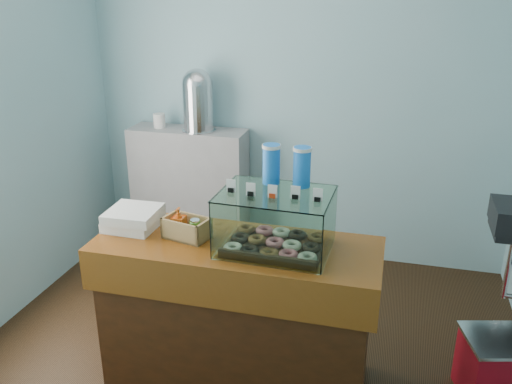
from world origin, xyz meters
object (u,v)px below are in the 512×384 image
(counter, at_px, (237,312))
(display_case, at_px, (278,218))
(red_cooler, at_px, (502,368))
(coffee_urn, at_px, (198,99))

(counter, relative_size, display_case, 2.64)
(counter, bearing_deg, red_cooler, 8.36)
(display_case, bearing_deg, red_cooler, 10.50)
(counter, distance_m, coffee_urn, 1.97)
(red_cooler, bearing_deg, coffee_urn, 135.10)
(counter, xyz_separation_m, coffee_urn, (-0.79, 1.56, 0.91))
(display_case, bearing_deg, coffee_urn, 125.58)
(coffee_urn, xyz_separation_m, red_cooler, (2.30, -1.33, -1.17))
(counter, relative_size, red_cooler, 3.04)
(counter, height_order, display_case, display_case)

